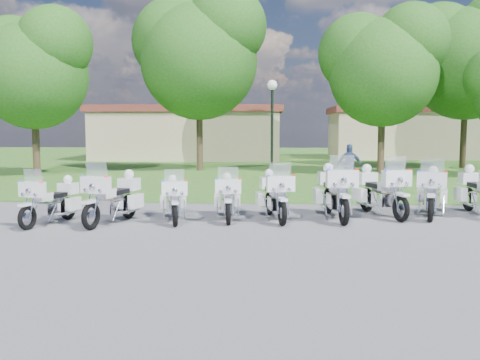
{
  "coord_description": "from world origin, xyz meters",
  "views": [
    {
      "loc": [
        0.15,
        -14.1,
        2.46
      ],
      "look_at": [
        -0.63,
        1.2,
        0.95
      ],
      "focal_mm": 40.0,
      "sensor_mm": 36.0,
      "label": 1
    }
  ],
  "objects_px": {
    "motorcycle_5": "(334,191)",
    "motorcycle_3": "(228,197)",
    "motorcycle_6": "(380,190)",
    "motorcycle_0": "(52,200)",
    "motorcycle_1": "(114,197)",
    "motorcycle_2": "(174,198)",
    "motorcycle_4": "(274,195)",
    "bystander_c": "(350,166)",
    "motorcycle_7": "(432,191)",
    "lamp_post": "(272,106)"
  },
  "relations": [
    {
      "from": "motorcycle_0",
      "to": "lamp_post",
      "type": "distance_m",
      "value": 12.21
    },
    {
      "from": "motorcycle_4",
      "to": "lamp_post",
      "type": "bearing_deg",
      "value": -101.06
    },
    {
      "from": "motorcycle_2",
      "to": "motorcycle_4",
      "type": "xyz_separation_m",
      "value": [
        2.66,
        0.37,
        0.07
      ]
    },
    {
      "from": "motorcycle_0",
      "to": "motorcycle_2",
      "type": "relative_size",
      "value": 1.01
    },
    {
      "from": "motorcycle_3",
      "to": "lamp_post",
      "type": "height_order",
      "value": "lamp_post"
    },
    {
      "from": "motorcycle_4",
      "to": "bystander_c",
      "type": "height_order",
      "value": "bystander_c"
    },
    {
      "from": "motorcycle_0",
      "to": "motorcycle_3",
      "type": "relative_size",
      "value": 0.97
    },
    {
      "from": "motorcycle_1",
      "to": "motorcycle_6",
      "type": "xyz_separation_m",
      "value": [
        7.1,
        1.53,
        0.03
      ]
    },
    {
      "from": "motorcycle_4",
      "to": "motorcycle_6",
      "type": "bearing_deg",
      "value": -176.9
    },
    {
      "from": "motorcycle_6",
      "to": "motorcycle_7",
      "type": "relative_size",
      "value": 1.03
    },
    {
      "from": "motorcycle_7",
      "to": "bystander_c",
      "type": "relative_size",
      "value": 1.34
    },
    {
      "from": "motorcycle_3",
      "to": "motorcycle_2",
      "type": "bearing_deg",
      "value": 7.39
    },
    {
      "from": "motorcycle_1",
      "to": "motorcycle_0",
      "type": "bearing_deg",
      "value": 23.38
    },
    {
      "from": "motorcycle_2",
      "to": "motorcycle_5",
      "type": "distance_m",
      "value": 4.33
    },
    {
      "from": "motorcycle_1",
      "to": "bystander_c",
      "type": "distance_m",
      "value": 11.36
    },
    {
      "from": "motorcycle_0",
      "to": "motorcycle_1",
      "type": "distance_m",
      "value": 1.57
    },
    {
      "from": "motorcycle_6",
      "to": "motorcycle_4",
      "type": "bearing_deg",
      "value": -4.25
    },
    {
      "from": "motorcycle_7",
      "to": "lamp_post",
      "type": "relative_size",
      "value": 0.52
    },
    {
      "from": "motorcycle_0",
      "to": "motorcycle_6",
      "type": "bearing_deg",
      "value": -152.64
    },
    {
      "from": "motorcycle_1",
      "to": "motorcycle_2",
      "type": "relative_size",
      "value": 1.12
    },
    {
      "from": "motorcycle_0",
      "to": "bystander_c",
      "type": "bearing_deg",
      "value": -118.92
    },
    {
      "from": "motorcycle_4",
      "to": "motorcycle_2",
      "type": "bearing_deg",
      "value": -3.15
    },
    {
      "from": "motorcycle_3",
      "to": "motorcycle_1",
      "type": "bearing_deg",
      "value": 8.81
    },
    {
      "from": "motorcycle_1",
      "to": "bystander_c",
      "type": "height_order",
      "value": "bystander_c"
    },
    {
      "from": "lamp_post",
      "to": "motorcycle_6",
      "type": "bearing_deg",
      "value": -71.27
    },
    {
      "from": "motorcycle_2",
      "to": "bystander_c",
      "type": "height_order",
      "value": "bystander_c"
    },
    {
      "from": "motorcycle_0",
      "to": "motorcycle_7",
      "type": "bearing_deg",
      "value": -154.23
    },
    {
      "from": "motorcycle_7",
      "to": "motorcycle_3",
      "type": "bearing_deg",
      "value": 25.89
    },
    {
      "from": "motorcycle_0",
      "to": "motorcycle_3",
      "type": "bearing_deg",
      "value": -152.12
    },
    {
      "from": "motorcycle_6",
      "to": "motorcycle_7",
      "type": "bearing_deg",
      "value": 161.24
    },
    {
      "from": "motorcycle_2",
      "to": "motorcycle_6",
      "type": "height_order",
      "value": "motorcycle_6"
    },
    {
      "from": "motorcycle_1",
      "to": "lamp_post",
      "type": "distance_m",
      "value": 11.38
    },
    {
      "from": "motorcycle_4",
      "to": "bystander_c",
      "type": "relative_size",
      "value": 1.31
    },
    {
      "from": "motorcycle_5",
      "to": "lamp_post",
      "type": "xyz_separation_m",
      "value": [
        -1.62,
        9.22,
        2.65
      ]
    },
    {
      "from": "motorcycle_3",
      "to": "bystander_c",
      "type": "bearing_deg",
      "value": -124.75
    },
    {
      "from": "motorcycle_0",
      "to": "motorcycle_1",
      "type": "relative_size",
      "value": 0.9
    },
    {
      "from": "motorcycle_4",
      "to": "motorcycle_5",
      "type": "relative_size",
      "value": 0.89
    },
    {
      "from": "motorcycle_6",
      "to": "motorcycle_5",
      "type": "bearing_deg",
      "value": 2.37
    },
    {
      "from": "motorcycle_7",
      "to": "bystander_c",
      "type": "distance_m",
      "value": 7.26
    },
    {
      "from": "lamp_post",
      "to": "bystander_c",
      "type": "relative_size",
      "value": 2.56
    },
    {
      "from": "motorcycle_2",
      "to": "lamp_post",
      "type": "bearing_deg",
      "value": -117.42
    },
    {
      "from": "lamp_post",
      "to": "motorcycle_1",
      "type": "bearing_deg",
      "value": -112.0
    },
    {
      "from": "motorcycle_3",
      "to": "motorcycle_6",
      "type": "xyz_separation_m",
      "value": [
        4.22,
        0.79,
        0.1
      ]
    },
    {
      "from": "motorcycle_4",
      "to": "motorcycle_7",
      "type": "relative_size",
      "value": 0.98
    },
    {
      "from": "motorcycle_0",
      "to": "motorcycle_2",
      "type": "xyz_separation_m",
      "value": [
        3.04,
        0.6,
        -0.02
      ]
    },
    {
      "from": "motorcycle_5",
      "to": "motorcycle_6",
      "type": "distance_m",
      "value": 1.43
    },
    {
      "from": "motorcycle_5",
      "to": "motorcycle_3",
      "type": "bearing_deg",
      "value": -0.09
    },
    {
      "from": "motorcycle_2",
      "to": "lamp_post",
      "type": "xyz_separation_m",
      "value": [
        2.66,
        9.83,
        2.8
      ]
    },
    {
      "from": "motorcycle_5",
      "to": "motorcycle_4",
      "type": "bearing_deg",
      "value": 2.62
    },
    {
      "from": "motorcycle_5",
      "to": "motorcycle_7",
      "type": "height_order",
      "value": "motorcycle_5"
    }
  ]
}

